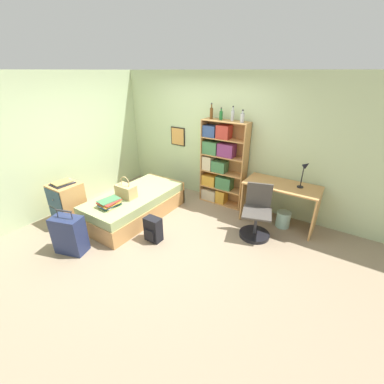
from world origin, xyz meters
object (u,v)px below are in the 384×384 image
(bottle_blue, at_px, (242,118))
(desk_chair, at_px, (256,220))
(bottle_green, at_px, (211,113))
(magazine_pile_on_dresser, at_px, (63,183))
(bottle_brown, at_px, (221,115))
(book_stack_on_bed, at_px, (109,203))
(desk, at_px, (280,197))
(dresser, at_px, (68,204))
(backpack, at_px, (153,229))
(waste_bin, at_px, (283,219))
(bottle_clear, at_px, (233,115))
(bed, at_px, (136,205))
(bookcase, at_px, (219,165))
(desk_lamp, at_px, (305,170))
(handbag, at_px, (126,191))
(suitcase, at_px, (69,235))

(bottle_blue, height_order, desk_chair, bottle_blue)
(bottle_green, xyz_separation_m, desk_chair, (1.36, -0.77, -1.56))
(magazine_pile_on_dresser, height_order, bottle_brown, bottle_brown)
(book_stack_on_bed, bearing_deg, bottle_brown, 63.35)
(desk, bearing_deg, bottle_green, 173.61)
(dresser, relative_size, backpack, 1.85)
(bottle_blue, bearing_deg, waste_bin, -10.97)
(dresser, distance_m, bottle_clear, 3.44)
(bed, bearing_deg, bookcase, 53.66)
(desk, height_order, desk_lamp, desk_lamp)
(handbag, relative_size, suitcase, 0.55)
(handbag, bearing_deg, bed, 85.29)
(book_stack_on_bed, bearing_deg, bottle_blue, 53.56)
(magazine_pile_on_dresser, xyz_separation_m, bottle_brown, (1.88, 2.28, 1.03))
(magazine_pile_on_dresser, height_order, backpack, magazine_pile_on_dresser)
(bottle_clear, relative_size, backpack, 0.63)
(book_stack_on_bed, height_order, bottle_blue, bottle_blue)
(bed, relative_size, backpack, 4.65)
(bottle_green, distance_m, desk_lamp, 2.02)
(magazine_pile_on_dresser, xyz_separation_m, backpack, (1.68, 0.42, -0.59))
(dresser, bearing_deg, book_stack_on_bed, 16.98)
(bottle_blue, bearing_deg, bottle_green, 176.78)
(bottle_brown, height_order, waste_bin, bottle_brown)
(bottle_brown, relative_size, waste_bin, 0.78)
(handbag, xyz_separation_m, backpack, (0.83, -0.25, -0.39))
(handbag, xyz_separation_m, desk_chair, (2.19, 0.84, -0.32))
(bottle_blue, height_order, desk_lamp, bottle_blue)
(book_stack_on_bed, distance_m, desk_chair, 2.52)
(bookcase, relative_size, waste_bin, 5.93)
(bed, relative_size, suitcase, 2.65)
(book_stack_on_bed, xyz_separation_m, waste_bin, (2.50, 1.78, -0.39))
(handbag, xyz_separation_m, book_stack_on_bed, (0.02, -0.41, -0.06))
(backpack, bearing_deg, book_stack_on_bed, -168.63)
(book_stack_on_bed, relative_size, bottle_brown, 1.75)
(bottle_blue, xyz_separation_m, desk, (0.91, -0.14, -1.28))
(bookcase, relative_size, bottle_brown, 7.64)
(suitcase, distance_m, waste_bin, 3.62)
(dresser, distance_m, waste_bin, 3.93)
(bottle_green, xyz_separation_m, desk_lamp, (1.87, -0.12, -0.74))
(bed, xyz_separation_m, suitcase, (-0.06, -1.36, 0.07))
(bookcase, height_order, desk, bookcase)
(bottle_brown, height_order, backpack, bottle_brown)
(desk, xyz_separation_m, backpack, (-1.56, -1.68, -0.34))
(bookcase, relative_size, bottle_clear, 6.53)
(bookcase, height_order, bottle_green, bottle_green)
(suitcase, distance_m, backpack, 1.28)
(handbag, xyz_separation_m, waste_bin, (2.52, 1.37, -0.45))
(book_stack_on_bed, relative_size, magazine_pile_on_dresser, 1.09)
(magazine_pile_on_dresser, height_order, bottle_green, bottle_green)
(bookcase, bearing_deg, bottle_brown, 134.32)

